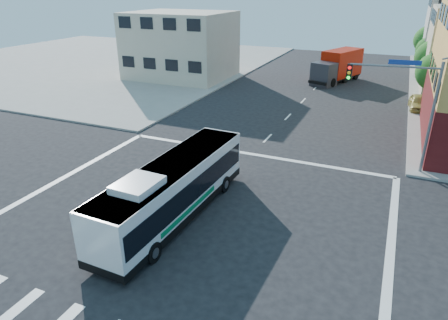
% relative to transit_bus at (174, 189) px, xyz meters
% --- Properties ---
extents(ground, '(120.00, 120.00, 0.00)m').
position_rel_transit_bus_xyz_m(ground, '(0.85, -0.10, -1.61)').
color(ground, black).
rests_on(ground, ground).
extents(sidewalk_nw, '(50.00, 50.00, 0.15)m').
position_rel_transit_bus_xyz_m(sidewalk_nw, '(-34.15, 34.90, -1.53)').
color(sidewalk_nw, gray).
rests_on(sidewalk_nw, ground).
extents(building_west, '(12.06, 10.06, 8.00)m').
position_rel_transit_bus_xyz_m(building_west, '(-16.17, 29.88, 2.40)').
color(building_west, beige).
rests_on(building_west, ground).
extents(signal_mast_ne, '(7.91, 1.13, 8.07)m').
position_rel_transit_bus_xyz_m(signal_mast_ne, '(9.93, 10.52, 3.37)').
color(signal_mast_ne, slate).
rests_on(signal_mast_ne, ground).
extents(street_tree_a, '(3.60, 3.60, 5.53)m').
position_rel_transit_bus_xyz_m(street_tree_a, '(12.75, 27.82, 1.98)').
color(street_tree_a, '#3D2616').
rests_on(street_tree_a, ground).
extents(street_tree_b, '(3.80, 3.80, 5.79)m').
position_rel_transit_bus_xyz_m(street_tree_b, '(12.75, 35.82, 2.14)').
color(street_tree_b, '#3D2616').
rests_on(street_tree_b, ground).
extents(street_tree_c, '(3.40, 3.40, 5.29)m').
position_rel_transit_bus_xyz_m(street_tree_c, '(12.75, 43.82, 1.85)').
color(street_tree_c, '#3D2616').
rests_on(street_tree_c, ground).
extents(street_tree_d, '(4.00, 4.00, 6.03)m').
position_rel_transit_bus_xyz_m(street_tree_d, '(12.75, 51.82, 2.27)').
color(street_tree_d, '#3D2616').
rests_on(street_tree_d, ground).
extents(transit_bus, '(2.79, 11.18, 3.29)m').
position_rel_transit_bus_xyz_m(transit_bus, '(0.00, 0.00, 0.00)').
color(transit_bus, black).
rests_on(transit_bus, ground).
extents(box_truck, '(5.24, 8.67, 3.76)m').
position_rel_transit_bus_xyz_m(box_truck, '(2.51, 35.17, 0.22)').
color(box_truck, '#2A2A30').
rests_on(box_truck, ground).
extents(parked_car, '(1.92, 4.26, 1.42)m').
position_rel_transit_bus_xyz_m(parked_car, '(11.68, 26.03, -0.90)').
color(parked_car, tan).
rests_on(parked_car, ground).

